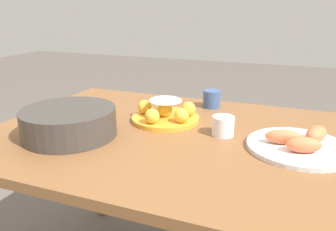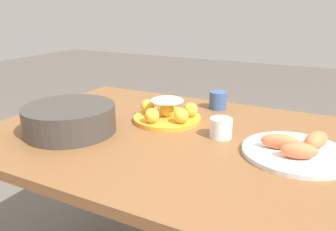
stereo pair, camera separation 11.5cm
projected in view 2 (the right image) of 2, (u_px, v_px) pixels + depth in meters
name	position (u px, v px, depth m)	size (l,w,h in m)	color
dining_table	(169.00, 159.00, 1.14)	(1.22, 0.89, 0.72)	brown
cake_plate	(167.00, 113.00, 1.21)	(0.25, 0.25, 0.09)	gold
serving_bowl	(70.00, 118.00, 1.10)	(0.30, 0.30, 0.09)	#3D3833
seafood_platter	(297.00, 150.00, 0.93)	(0.30, 0.30, 0.06)	silver
cup_near	(218.00, 100.00, 1.35)	(0.07, 0.07, 0.07)	#38568E
cup_far	(221.00, 128.00, 1.06)	(0.07, 0.07, 0.06)	white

